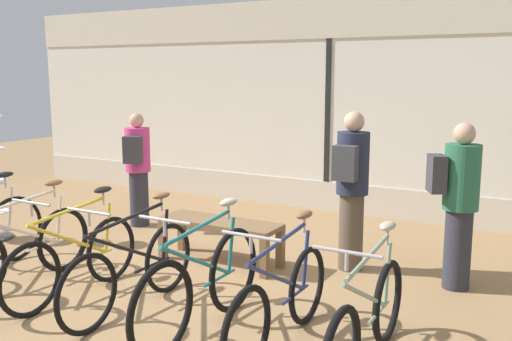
{
  "coord_description": "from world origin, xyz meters",
  "views": [
    {
      "loc": [
        3.28,
        -3.97,
        2.09
      ],
      "look_at": [
        0.0,
        1.84,
        0.95
      ],
      "focal_mm": 40.0,
      "sensor_mm": 36.0,
      "label": 1
    }
  ],
  "objects_px": {
    "bicycle_center": "(133,269)",
    "bicycle_far_right": "(368,320)",
    "customer_near_rack": "(352,186)",
    "display_bench": "(220,228)",
    "customer_mid_floor": "(138,166)",
    "customer_by_window": "(458,201)",
    "bicycle_center_right": "(202,284)",
    "bicycle_center_left": "(75,259)",
    "bicycle_left": "(23,249)",
    "bicycle_right": "(281,301)"
  },
  "relations": [
    {
      "from": "bicycle_center",
      "to": "bicycle_far_right",
      "type": "bearing_deg",
      "value": 0.66
    },
    {
      "from": "bicycle_far_right",
      "to": "customer_near_rack",
      "type": "distance_m",
      "value": 2.19
    },
    {
      "from": "display_bench",
      "to": "customer_near_rack",
      "type": "distance_m",
      "value": 1.52
    },
    {
      "from": "customer_near_rack",
      "to": "customer_mid_floor",
      "type": "height_order",
      "value": "customer_near_rack"
    },
    {
      "from": "display_bench",
      "to": "customer_by_window",
      "type": "relative_size",
      "value": 0.86
    },
    {
      "from": "bicycle_center",
      "to": "bicycle_center_right",
      "type": "xyz_separation_m",
      "value": [
        0.79,
        -0.06,
        0.03
      ]
    },
    {
      "from": "bicycle_center",
      "to": "customer_by_window",
      "type": "relative_size",
      "value": 1.05
    },
    {
      "from": "bicycle_center_right",
      "to": "customer_by_window",
      "type": "xyz_separation_m",
      "value": [
        1.6,
        2.02,
        0.47
      ]
    },
    {
      "from": "bicycle_center_left",
      "to": "customer_near_rack",
      "type": "bearing_deg",
      "value": 45.21
    },
    {
      "from": "bicycle_left",
      "to": "bicycle_center",
      "type": "height_order",
      "value": "bicycle_left"
    },
    {
      "from": "customer_by_window",
      "to": "display_bench",
      "type": "bearing_deg",
      "value": -168.26
    },
    {
      "from": "customer_mid_floor",
      "to": "bicycle_center",
      "type": "bearing_deg",
      "value": -50.18
    },
    {
      "from": "bicycle_left",
      "to": "bicycle_center_left",
      "type": "relative_size",
      "value": 1.04
    },
    {
      "from": "bicycle_center_right",
      "to": "bicycle_far_right",
      "type": "height_order",
      "value": "bicycle_center_right"
    },
    {
      "from": "display_bench",
      "to": "customer_mid_floor",
      "type": "xyz_separation_m",
      "value": [
        -1.84,
        0.78,
        0.44
      ]
    },
    {
      "from": "customer_near_rack",
      "to": "bicycle_center_right",
      "type": "bearing_deg",
      "value": -104.42
    },
    {
      "from": "bicycle_left",
      "to": "bicycle_far_right",
      "type": "distance_m",
      "value": 3.49
    },
    {
      "from": "customer_near_rack",
      "to": "bicycle_center",
      "type": "bearing_deg",
      "value": -123.59
    },
    {
      "from": "customer_near_rack",
      "to": "bicycle_left",
      "type": "bearing_deg",
      "value": -142.39
    },
    {
      "from": "customer_near_rack",
      "to": "customer_by_window",
      "type": "bearing_deg",
      "value": -0.35
    },
    {
      "from": "bicycle_far_right",
      "to": "bicycle_center",
      "type": "bearing_deg",
      "value": -179.34
    },
    {
      "from": "bicycle_center_right",
      "to": "bicycle_right",
      "type": "xyz_separation_m",
      "value": [
        0.67,
        0.09,
        -0.03
      ]
    },
    {
      "from": "bicycle_right",
      "to": "bicycle_left",
      "type": "bearing_deg",
      "value": -177.8
    },
    {
      "from": "bicycle_left",
      "to": "bicycle_right",
      "type": "relative_size",
      "value": 1.03
    },
    {
      "from": "bicycle_right",
      "to": "display_bench",
      "type": "bearing_deg",
      "value": 136.1
    },
    {
      "from": "bicycle_left",
      "to": "bicycle_center_right",
      "type": "bearing_deg",
      "value": 0.44
    },
    {
      "from": "bicycle_center",
      "to": "customer_mid_floor",
      "type": "distance_m",
      "value": 2.95
    },
    {
      "from": "bicycle_left",
      "to": "customer_by_window",
      "type": "height_order",
      "value": "customer_by_window"
    },
    {
      "from": "bicycle_right",
      "to": "display_bench",
      "type": "height_order",
      "value": "bicycle_right"
    },
    {
      "from": "bicycle_center_left",
      "to": "customer_by_window",
      "type": "bearing_deg",
      "value": 33.01
    },
    {
      "from": "bicycle_right",
      "to": "customer_near_rack",
      "type": "distance_m",
      "value": 2.02
    },
    {
      "from": "bicycle_center",
      "to": "display_bench",
      "type": "xyz_separation_m",
      "value": [
        -0.02,
        1.46,
        0.02
      ]
    },
    {
      "from": "bicycle_center_left",
      "to": "bicycle_center_right",
      "type": "distance_m",
      "value": 1.46
    },
    {
      "from": "display_bench",
      "to": "customer_mid_floor",
      "type": "relative_size",
      "value": 0.9
    },
    {
      "from": "bicycle_center",
      "to": "customer_near_rack",
      "type": "xyz_separation_m",
      "value": [
        1.31,
        1.97,
        0.54
      ]
    },
    {
      "from": "bicycle_center_left",
      "to": "bicycle_left",
      "type": "bearing_deg",
      "value": -176.31
    },
    {
      "from": "display_bench",
      "to": "bicycle_center_right",
      "type": "bearing_deg",
      "value": -61.89
    },
    {
      "from": "bicycle_far_right",
      "to": "customer_mid_floor",
      "type": "distance_m",
      "value": 4.61
    },
    {
      "from": "customer_mid_floor",
      "to": "customer_by_window",
      "type": "bearing_deg",
      "value": -3.7
    },
    {
      "from": "bicycle_center_right",
      "to": "customer_by_window",
      "type": "bearing_deg",
      "value": 51.54
    },
    {
      "from": "display_bench",
      "to": "customer_by_window",
      "type": "xyz_separation_m",
      "value": [
        2.41,
        0.5,
        0.48
      ]
    },
    {
      "from": "bicycle_center_left",
      "to": "display_bench",
      "type": "xyz_separation_m",
      "value": [
        0.65,
        1.49,
        0.02
      ]
    },
    {
      "from": "bicycle_left",
      "to": "customer_near_rack",
      "type": "bearing_deg",
      "value": 37.61
    },
    {
      "from": "bicycle_center",
      "to": "bicycle_far_right",
      "type": "xyz_separation_m",
      "value": [
        2.15,
        0.02,
        -0.01
      ]
    },
    {
      "from": "customer_by_window",
      "to": "customer_mid_floor",
      "type": "xyz_separation_m",
      "value": [
        -4.25,
        0.28,
        -0.04
      ]
    },
    {
      "from": "bicycle_left",
      "to": "display_bench",
      "type": "xyz_separation_m",
      "value": [
        1.32,
        1.53,
        0.02
      ]
    },
    {
      "from": "customer_by_window",
      "to": "customer_near_rack",
      "type": "bearing_deg",
      "value": 179.65
    },
    {
      "from": "customer_by_window",
      "to": "bicycle_far_right",
      "type": "bearing_deg",
      "value": -97.1
    },
    {
      "from": "bicycle_center",
      "to": "customer_near_rack",
      "type": "height_order",
      "value": "customer_near_rack"
    },
    {
      "from": "bicycle_center_left",
      "to": "customer_near_rack",
      "type": "xyz_separation_m",
      "value": [
        1.98,
        2.0,
        0.54
      ]
    }
  ]
}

